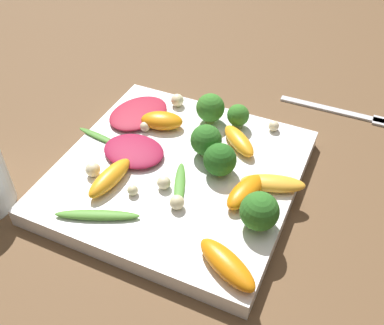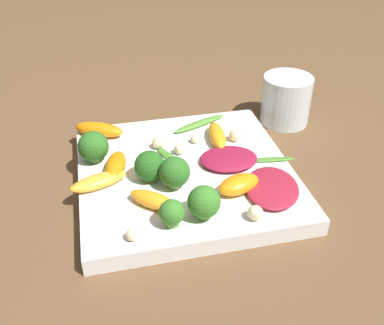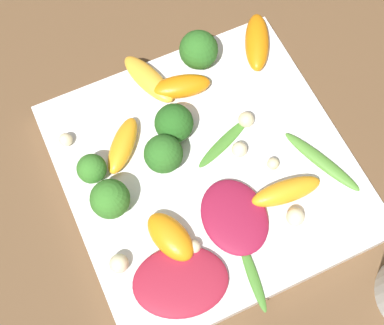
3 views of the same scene
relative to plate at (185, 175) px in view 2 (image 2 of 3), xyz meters
The scene contains 26 objects.
ground_plane 0.01m from the plate, ahead, with size 2.40×2.40×0.00m, color brown.
plate is the anchor object (origin of this frame).
drinking_glass 0.24m from the plate, 146.75° to the right, with size 0.08×0.08×0.08m.
radicchio_leaf_0 0.12m from the plate, 142.63° to the left, with size 0.09×0.11×0.01m.
radicchio_leaf_1 0.06m from the plate, behind, with size 0.08×0.07×0.01m.
orange_segment_0 0.10m from the plate, ahead, with size 0.04×0.07×0.02m.
orange_segment_1 0.09m from the plate, 130.06° to the left, with size 0.06×0.05×0.02m.
orange_segment_2 0.12m from the plate, ahead, with size 0.08×0.05×0.02m.
orange_segment_3 0.09m from the plate, 52.40° to the left, with size 0.06×0.06×0.02m.
orange_segment_4 0.16m from the plate, 46.18° to the right, with size 0.08×0.06×0.02m.
orange_segment_5 0.09m from the plate, 136.73° to the right, with size 0.03×0.07×0.02m.
broccoli_floret_0 0.13m from the plate, 21.10° to the right, with size 0.04×0.04×0.04m.
broccoli_floret_1 0.06m from the plate, 16.09° to the left, with size 0.04×0.04×0.04m.
broccoli_floret_2 0.11m from the plate, 88.46° to the left, with size 0.04×0.04×0.04m.
broccoli_floret_3 0.12m from the plate, 70.43° to the left, with size 0.03×0.03×0.03m.
broccoli_floret_4 0.06m from the plate, 60.58° to the left, with size 0.04×0.04×0.04m.
arugula_sprig_0 0.12m from the plate, behind, with size 0.07×0.02×0.00m.
arugula_sprig_1 0.03m from the plate, 59.33° to the right, with size 0.04×0.08×0.00m.
arugula_sprig_2 0.12m from the plate, 113.04° to the right, with size 0.09×0.05×0.01m.
macadamia_nut_0 0.15m from the plate, 54.75° to the left, with size 0.01×0.01×0.01m.
macadamia_nut_1 0.10m from the plate, 148.85° to the right, with size 0.02×0.02×0.02m.
macadamia_nut_2 0.04m from the plate, 83.78° to the right, with size 0.02×0.02×0.02m.
macadamia_nut_3 0.07m from the plate, 64.61° to the right, with size 0.02×0.02×0.02m.
macadamia_nut_4 0.07m from the plate, 114.77° to the right, with size 0.01×0.01×0.01m.
macadamia_nut_5 0.13m from the plate, 115.79° to the left, with size 0.02×0.02×0.02m.
macadamia_nut_6 0.09m from the plate, 145.93° to the left, with size 0.01×0.01×0.01m.
Camera 2 is at (0.10, 0.49, 0.38)m, focal length 42.00 mm.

